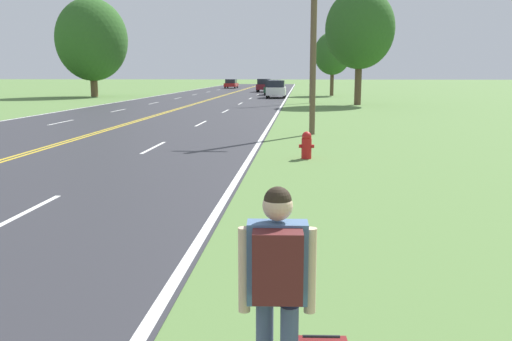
{
  "coord_description": "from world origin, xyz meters",
  "views": [
    {
      "loc": [
        8.8,
        -1.77,
        2.58
      ],
      "look_at": [
        8.03,
        7.37,
        0.92
      ],
      "focal_mm": 38.0,
      "sensor_mm": 36.0,
      "label": 1
    }
  ],
  "objects_px": {
    "tree_behind_sign": "(333,54)",
    "car_dark_green_van_approaching": "(273,87)",
    "hitchhiker_person": "(277,276)",
    "tree_mid_treeline": "(92,40)",
    "car_white_suv_nearest": "(276,89)",
    "tree_left_verge": "(360,29)",
    "car_red_sedan_mid_far": "(231,84)",
    "fire_hydrant": "(307,145)",
    "car_maroon_suv_mid_near": "(264,85)"
  },
  "relations": [
    {
      "from": "tree_left_verge",
      "to": "car_red_sedan_mid_far",
      "type": "xyz_separation_m",
      "value": [
        -16.1,
        45.16,
        -5.18
      ]
    },
    {
      "from": "tree_behind_sign",
      "to": "car_dark_green_van_approaching",
      "type": "relative_size",
      "value": 1.45
    },
    {
      "from": "tree_behind_sign",
      "to": "car_red_sedan_mid_far",
      "type": "relative_size",
      "value": 1.62
    },
    {
      "from": "car_dark_green_van_approaching",
      "to": "car_maroon_suv_mid_near",
      "type": "height_order",
      "value": "car_dark_green_van_approaching"
    },
    {
      "from": "car_white_suv_nearest",
      "to": "car_maroon_suv_mid_near",
      "type": "height_order",
      "value": "car_white_suv_nearest"
    },
    {
      "from": "car_white_suv_nearest",
      "to": "car_maroon_suv_mid_near",
      "type": "bearing_deg",
      "value": -172.28
    },
    {
      "from": "car_red_sedan_mid_far",
      "to": "car_maroon_suv_mid_near",
      "type": "bearing_deg",
      "value": -157.17
    },
    {
      "from": "fire_hydrant",
      "to": "tree_mid_treeline",
      "type": "height_order",
      "value": "tree_mid_treeline"
    },
    {
      "from": "tree_behind_sign",
      "to": "car_dark_green_van_approaching",
      "type": "xyz_separation_m",
      "value": [
        -6.66,
        1.6,
        -3.73
      ]
    },
    {
      "from": "hitchhiker_person",
      "to": "car_red_sedan_mid_far",
      "type": "bearing_deg",
      "value": 4.41
    },
    {
      "from": "tree_behind_sign",
      "to": "car_maroon_suv_mid_near",
      "type": "relative_size",
      "value": 1.73
    },
    {
      "from": "car_maroon_suv_mid_near",
      "to": "tree_mid_treeline",
      "type": "bearing_deg",
      "value": -47.74
    },
    {
      "from": "car_white_suv_nearest",
      "to": "car_red_sedan_mid_far",
      "type": "height_order",
      "value": "car_white_suv_nearest"
    },
    {
      "from": "car_dark_green_van_approaching",
      "to": "fire_hydrant",
      "type": "bearing_deg",
      "value": 6.14
    },
    {
      "from": "hitchhiker_person",
      "to": "car_red_sedan_mid_far",
      "type": "height_order",
      "value": "hitchhiker_person"
    },
    {
      "from": "tree_left_verge",
      "to": "car_red_sedan_mid_far",
      "type": "height_order",
      "value": "tree_left_verge"
    },
    {
      "from": "car_dark_green_van_approaching",
      "to": "car_red_sedan_mid_far",
      "type": "relative_size",
      "value": 1.12
    },
    {
      "from": "fire_hydrant",
      "to": "tree_left_verge",
      "type": "distance_m",
      "value": 28.99
    },
    {
      "from": "car_dark_green_van_approaching",
      "to": "car_maroon_suv_mid_near",
      "type": "bearing_deg",
      "value": -167.91
    },
    {
      "from": "hitchhiker_person",
      "to": "fire_hydrant",
      "type": "xyz_separation_m",
      "value": [
        0.33,
        12.44,
        -0.65
      ]
    },
    {
      "from": "tree_left_verge",
      "to": "car_maroon_suv_mid_near",
      "type": "height_order",
      "value": "tree_left_verge"
    },
    {
      "from": "tree_mid_treeline",
      "to": "fire_hydrant",
      "type": "bearing_deg",
      "value": -61.23
    },
    {
      "from": "hitchhiker_person",
      "to": "tree_behind_sign",
      "type": "bearing_deg",
      "value": -6.67
    },
    {
      "from": "tree_mid_treeline",
      "to": "car_maroon_suv_mid_near",
      "type": "bearing_deg",
      "value": 42.04
    },
    {
      "from": "fire_hydrant",
      "to": "car_white_suv_nearest",
      "type": "bearing_deg",
      "value": 94.01
    },
    {
      "from": "car_maroon_suv_mid_near",
      "to": "car_red_sedan_mid_far",
      "type": "height_order",
      "value": "car_maroon_suv_mid_near"
    },
    {
      "from": "car_dark_green_van_approaching",
      "to": "car_maroon_suv_mid_near",
      "type": "xyz_separation_m",
      "value": [
        -1.69,
        9.41,
        0.02
      ]
    },
    {
      "from": "tree_behind_sign",
      "to": "tree_mid_treeline",
      "type": "xyz_separation_m",
      "value": [
        -25.62,
        -4.57,
        1.34
      ]
    },
    {
      "from": "car_white_suv_nearest",
      "to": "tree_left_verge",
      "type": "bearing_deg",
      "value": 31.48
    },
    {
      "from": "tree_left_verge",
      "to": "car_white_suv_nearest",
      "type": "relative_size",
      "value": 2.08
    },
    {
      "from": "tree_left_verge",
      "to": "car_dark_green_van_approaching",
      "type": "xyz_separation_m",
      "value": [
        -7.8,
        18.92,
        -5.03
      ]
    },
    {
      "from": "tree_mid_treeline",
      "to": "car_white_suv_nearest",
      "type": "bearing_deg",
      "value": -3.81
    },
    {
      "from": "tree_behind_sign",
      "to": "tree_mid_treeline",
      "type": "height_order",
      "value": "tree_mid_treeline"
    },
    {
      "from": "tree_behind_sign",
      "to": "car_dark_green_van_approaching",
      "type": "distance_m",
      "value": 7.79
    },
    {
      "from": "fire_hydrant",
      "to": "tree_behind_sign",
      "type": "xyz_separation_m",
      "value": [
        3.18,
        45.45,
        4.21
      ]
    },
    {
      "from": "fire_hydrant",
      "to": "car_red_sedan_mid_far",
      "type": "relative_size",
      "value": 0.19
    },
    {
      "from": "tree_left_verge",
      "to": "hitchhiker_person",
      "type": "bearing_deg",
      "value": -96.55
    },
    {
      "from": "car_dark_green_van_approaching",
      "to": "car_red_sedan_mid_far",
      "type": "distance_m",
      "value": 27.52
    },
    {
      "from": "fire_hydrant",
      "to": "car_maroon_suv_mid_near",
      "type": "height_order",
      "value": "car_maroon_suv_mid_near"
    },
    {
      "from": "hitchhiker_person",
      "to": "tree_behind_sign",
      "type": "xyz_separation_m",
      "value": [
        3.51,
        57.89,
        3.56
      ]
    },
    {
      "from": "car_dark_green_van_approaching",
      "to": "car_red_sedan_mid_far",
      "type": "bearing_deg",
      "value": -160.52
    },
    {
      "from": "hitchhiker_person",
      "to": "car_dark_green_van_approaching",
      "type": "distance_m",
      "value": 59.57
    },
    {
      "from": "hitchhiker_person",
      "to": "car_white_suv_nearest",
      "type": "xyz_separation_m",
      "value": [
        -2.44,
        52.01,
        -0.13
      ]
    },
    {
      "from": "tree_left_verge",
      "to": "car_red_sedan_mid_far",
      "type": "distance_m",
      "value": 48.22
    },
    {
      "from": "hitchhiker_person",
      "to": "tree_mid_treeline",
      "type": "bearing_deg",
      "value": 19.33
    },
    {
      "from": "tree_left_verge",
      "to": "car_white_suv_nearest",
      "type": "xyz_separation_m",
      "value": [
        -7.1,
        11.44,
        -5.0
      ]
    },
    {
      "from": "tree_left_verge",
      "to": "tree_behind_sign",
      "type": "xyz_separation_m",
      "value": [
        -1.14,
        17.32,
        -1.3
      ]
    },
    {
      "from": "car_red_sedan_mid_far",
      "to": "hitchhiker_person",
      "type": "bearing_deg",
      "value": -171.02
    },
    {
      "from": "tree_behind_sign",
      "to": "car_red_sedan_mid_far",
      "type": "height_order",
      "value": "tree_behind_sign"
    },
    {
      "from": "tree_mid_treeline",
      "to": "car_white_suv_nearest",
      "type": "distance_m",
      "value": 20.34
    }
  ]
}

